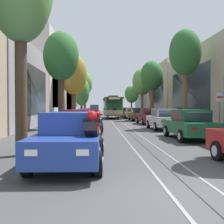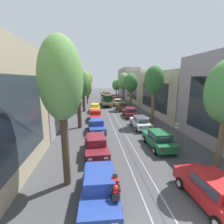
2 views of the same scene
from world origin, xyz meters
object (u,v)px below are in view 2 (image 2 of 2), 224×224
(street_tree_kerb_right_far, at_px, (116,85))
(street_tree_kerb_right_mid, at_px, (131,83))
(street_tree_kerb_left_second, at_px, (78,85))
(parked_car_yellow_fifth_left, at_px, (95,108))
(street_tree_kerb_right_second, at_px, (154,81))
(pedestrian_on_left_pavement, at_px, (83,103))
(cable_car_trolley, at_px, (106,98))
(motorcycle_with_rider, at_px, (115,196))
(street_tree_kerb_left_fourth, at_px, (87,88))
(street_sign_post, at_px, (176,132))
(street_tree_kerb_left_mid, at_px, (83,84))
(parked_car_green_second_right, at_px, (159,139))
(street_tree_kerb_left_near, at_px, (61,81))
(parked_car_red_near_right, at_px, (213,191))
(parked_car_maroon_far_right, at_px, (114,99))
(parked_car_brown_fifth_right, at_px, (122,106))
(parked_car_blue_mid_left, at_px, (97,126))
(parked_car_white_mid_right, at_px, (140,122))
(parked_car_red_fourth_left, at_px, (96,115))
(parked_car_maroon_second_left, at_px, (96,145))
(parked_car_maroon_fourth_right, at_px, (130,112))
(street_tree_kerb_right_fourth, at_px, (124,81))
(parked_car_blue_near_left, at_px, (100,186))
(parked_car_beige_sixth_right, at_px, (118,102))
(street_tree_kerb_left_far, at_px, (88,79))

(street_tree_kerb_right_far, bearing_deg, street_tree_kerb_right_mid, -90.65)
(street_tree_kerb_left_second, relative_size, street_tree_kerb_right_far, 1.23)
(parked_car_yellow_fifth_left, xyz_separation_m, street_tree_kerb_right_second, (7.82, -9.75, 5.23))
(street_tree_kerb_right_mid, xyz_separation_m, pedestrian_on_left_pavement, (-10.13, 4.67, -4.48))
(cable_car_trolley, bearing_deg, street_tree_kerb_right_mid, -56.24)
(motorcycle_with_rider, bearing_deg, street_tree_kerb_left_fourth, 94.25)
(street_sign_post, bearing_deg, street_tree_kerb_right_mid, 89.08)
(street_tree_kerb_left_mid, bearing_deg, parked_car_green_second_right, -66.35)
(street_tree_kerb_left_near, xyz_separation_m, street_tree_kerb_left_second, (-0.21, 11.48, -0.56))
(parked_car_red_near_right, bearing_deg, street_sign_post, 77.23)
(parked_car_maroon_far_right, distance_m, street_tree_kerb_right_far, 11.61)
(parked_car_brown_fifth_right, height_order, street_tree_kerb_right_far, street_tree_kerb_right_far)
(street_tree_kerb_left_second, xyz_separation_m, cable_car_trolley, (4.92, 18.41, -3.92))
(street_tree_kerb_left_fourth, distance_m, pedestrian_on_left_pavement, 6.23)
(parked_car_red_near_right, xyz_separation_m, parked_car_maroon_far_right, (-0.08, 37.36, 0.00))
(parked_car_blue_mid_left, height_order, parked_car_white_mid_right, same)
(pedestrian_on_left_pavement, bearing_deg, street_tree_kerb_left_mid, -83.79)
(parked_car_red_near_right, distance_m, street_tree_kerb_left_mid, 26.40)
(parked_car_red_fourth_left, xyz_separation_m, street_tree_kerb_right_mid, (7.37, 7.82, 4.62))
(street_tree_kerb_right_mid, distance_m, pedestrian_on_left_pavement, 12.02)
(parked_car_red_fourth_left, xyz_separation_m, parked_car_brown_fifth_right, (5.65, 7.59, 0.00))
(parked_car_red_near_right, xyz_separation_m, cable_car_trolley, (-2.82, 32.43, 0.86))
(parked_car_red_fourth_left, bearing_deg, street_tree_kerb_left_second, -119.32)
(parked_car_maroon_second_left, xyz_separation_m, parked_car_maroon_fourth_right, (5.88, 12.95, 0.00))
(parked_car_red_near_right, bearing_deg, pedestrian_on_left_pavement, 105.48)
(street_tree_kerb_right_fourth, height_order, motorcycle_with_rider, street_tree_kerb_right_fourth)
(parked_car_blue_near_left, relative_size, parked_car_maroon_far_right, 1.00)
(street_tree_kerb_right_mid, bearing_deg, parked_car_maroon_second_left, -111.00)
(parked_car_blue_near_left, xyz_separation_m, pedestrian_on_left_pavement, (-2.76, 29.30, 0.14))
(parked_car_yellow_fifth_left, relative_size, pedestrian_on_left_pavement, 2.65)
(street_tree_kerb_left_mid, distance_m, motorcycle_with_rider, 25.33)
(parked_car_red_fourth_left, bearing_deg, street_tree_kerb_left_fourth, 96.26)
(parked_car_maroon_far_right, relative_size, street_tree_kerb_right_fourth, 0.55)
(parked_car_beige_sixth_right, bearing_deg, parked_car_red_near_right, -89.82)
(parked_car_blue_near_left, height_order, street_tree_kerb_right_mid, street_tree_kerb_right_mid)
(parked_car_red_near_right, xyz_separation_m, street_sign_post, (1.44, 6.35, 0.78))
(street_tree_kerb_left_mid, relative_size, cable_car_trolley, 0.86)
(parked_car_maroon_second_left, height_order, street_tree_kerb_left_far, street_tree_kerb_left_far)
(street_tree_kerb_right_fourth, bearing_deg, pedestrian_on_left_pavement, -152.97)
(street_tree_kerb_left_second, distance_m, street_tree_kerb_right_mid, 14.97)
(street_tree_kerb_left_near, bearing_deg, parked_car_maroon_second_left, 63.51)
(parked_car_green_second_right, relative_size, parked_car_white_mid_right, 1.00)
(parked_car_beige_sixth_right, relative_size, parked_car_maroon_far_right, 1.01)
(parked_car_maroon_fourth_right, relative_size, pedestrian_on_left_pavement, 2.66)
(parked_car_maroon_second_left, distance_m, street_tree_kerb_right_mid, 21.32)
(parked_car_blue_mid_left, xyz_separation_m, street_sign_post, (6.99, -5.56, 0.78))
(parked_car_blue_near_left, height_order, parked_car_maroon_far_right, same)
(parked_car_brown_fifth_right, distance_m, street_tree_kerb_right_mid, 4.94)
(parked_car_green_second_right, bearing_deg, parked_car_beige_sixth_right, 90.38)
(street_tree_kerb_left_mid, bearing_deg, street_tree_kerb_right_mid, 4.82)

